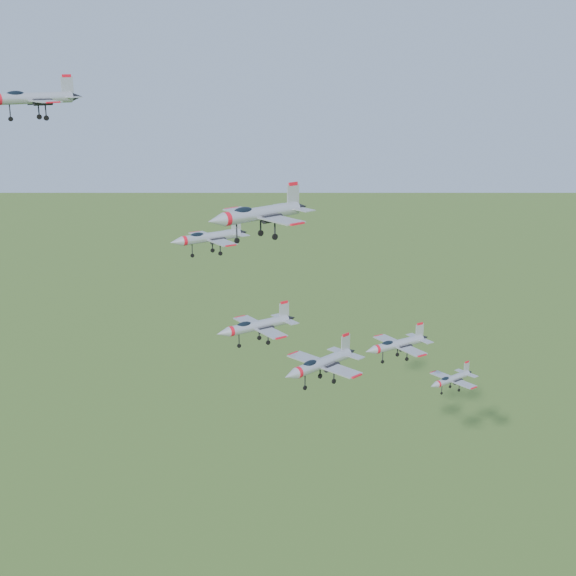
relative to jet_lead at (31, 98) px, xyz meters
name	(u,v)px	position (x,y,z in m)	size (l,w,h in m)	color
jet_lead	(31,98)	(0.00, 0.00, 0.00)	(13.32, 11.15, 3.57)	#9EA1AA
jet_left_high	(209,237)	(15.89, -18.76, -15.95)	(10.68, 8.89, 2.85)	#9EA1AA
jet_right_high	(258,214)	(17.16, -29.96, -11.25)	(13.66, 11.52, 3.68)	#9EA1AA
jet_left_low	(256,326)	(25.27, -12.16, -30.81)	(12.91, 10.73, 3.45)	#9EA1AA
jet_right_low	(321,363)	(28.56, -24.28, -32.78)	(13.13, 11.19, 3.58)	#9EA1AA
jet_trail	(397,344)	(45.29, -17.68, -35.23)	(11.86, 9.82, 3.17)	#9EA1AA
jet_extra	(451,379)	(63.40, -8.85, -47.56)	(10.68, 8.97, 2.86)	#9EA1AA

